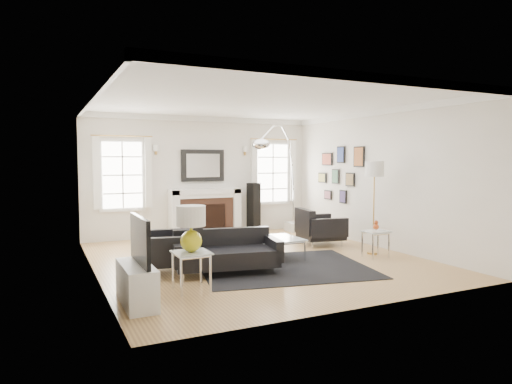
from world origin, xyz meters
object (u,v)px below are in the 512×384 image
coffee_table (275,240)px  gourd_lamp (191,225)px  sofa (225,253)px  armchair_left (176,248)px  fireplace (205,213)px  arc_floor_lamp (279,175)px  armchair_right (318,228)px

coffee_table → gourd_lamp: size_ratio=1.37×
sofa → armchair_left: bearing=147.3°
fireplace → arc_floor_lamp: 1.94m
fireplace → gourd_lamp: size_ratio=2.69×
arc_floor_lamp → armchair_right: bearing=-73.0°
gourd_lamp → coffee_table: bearing=32.8°
sofa → coffee_table: 1.24m
coffee_table → arc_floor_lamp: arc_floor_lamp is taller
fireplace → arc_floor_lamp: bearing=-33.9°
armchair_left → coffee_table: bearing=1.6°
armchair_left → coffee_table: size_ratio=1.27×
armchair_left → sofa: bearing=-32.7°
armchair_left → armchair_right: armchair_left is taller
fireplace → coffee_table: (0.28, -2.94, -0.19)m
fireplace → armchair_right: bearing=-49.7°
armchair_right → gourd_lamp: bearing=-148.3°
gourd_lamp → armchair_right: bearing=31.7°
armchair_right → coffee_table: size_ratio=1.21×
sofa → coffee_table: size_ratio=2.05×
armchair_right → arc_floor_lamp: size_ratio=0.39×
armchair_left → gourd_lamp: bearing=-95.8°
armchair_right → arc_floor_lamp: arc_floor_lamp is taller
armchair_left → gourd_lamp: size_ratio=1.75×
sofa → gourd_lamp: (-0.80, -0.76, 0.60)m
armchair_right → fireplace: bearing=130.3°
fireplace → sofa: (-0.86, -3.43, -0.25)m
fireplace → armchair_right: (1.77, -2.08, -0.19)m
fireplace → armchair_right: size_ratio=1.62×
armchair_left → gourd_lamp: (-0.12, -1.20, 0.54)m
gourd_lamp → arc_floor_lamp: bearing=46.4°
fireplace → coffee_table: fireplace is taller
armchair_left → gourd_lamp: 1.32m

